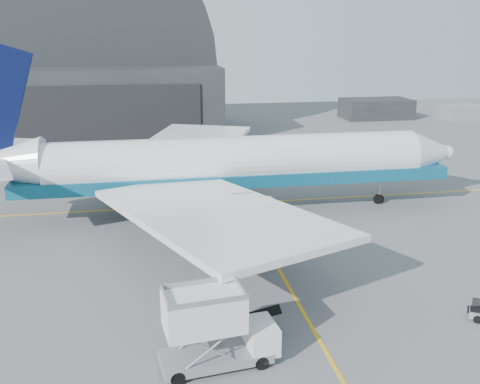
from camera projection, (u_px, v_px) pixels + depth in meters
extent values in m
plane|color=#565659|center=(290.00, 288.00, 38.24)|extent=(200.00, 200.00, 0.00)
cube|color=#ECA616|center=(241.00, 203.00, 57.09)|extent=(80.00, 0.25, 0.02)
cube|color=#ECA616|center=(297.00, 302.00, 36.35)|extent=(0.25, 40.00, 0.02)
cube|color=black|center=(74.00, 100.00, 94.11)|extent=(50.00, 28.00, 12.00)
cube|color=black|center=(63.00, 118.00, 81.12)|extent=(42.00, 0.40, 9.50)
cube|color=black|center=(375.00, 118.00, 112.40)|extent=(14.00, 8.00, 4.00)
cube|color=gray|center=(460.00, 119.00, 111.45)|extent=(8.00, 6.00, 2.80)
cylinder|color=white|center=(237.00, 161.00, 52.93)|extent=(36.71, 4.89, 4.89)
cone|color=white|center=(429.00, 153.00, 56.35)|extent=(4.49, 4.89, 4.89)
sphere|color=white|center=(447.00, 152.00, 56.68)|extent=(1.43, 1.43, 1.43)
cone|color=white|center=(3.00, 164.00, 49.12)|extent=(7.14, 4.89, 4.89)
cube|color=black|center=(419.00, 148.00, 55.97)|extent=(2.65, 2.24, 0.71)
cube|color=#0D506D|center=(237.00, 176.00, 53.39)|extent=(42.82, 4.95, 1.22)
cube|color=white|center=(212.00, 213.00, 41.02)|extent=(18.80, 25.00, 1.49)
cube|color=white|center=(187.00, 147.00, 64.08)|extent=(18.80, 25.00, 1.49)
cube|color=white|center=(8.00, 147.00, 53.18)|extent=(6.24, 8.53, 0.36)
cylinder|color=gray|center=(242.00, 213.00, 45.84)|extent=(5.30, 2.75, 2.75)
cylinder|color=gray|center=(217.00, 167.00, 61.22)|extent=(5.30, 2.75, 2.75)
cylinder|color=#A5A5AA|center=(379.00, 191.00, 56.59)|extent=(0.29, 0.29, 2.85)
cylinder|color=black|center=(379.00, 199.00, 56.87)|extent=(1.12, 0.36, 1.12)
cylinder|color=black|center=(222.00, 218.00, 50.89)|extent=(1.33, 0.46, 1.33)
cylinder|color=black|center=(213.00, 198.00, 57.04)|extent=(1.33, 0.46, 1.33)
cube|color=gray|center=(216.00, 356.00, 29.32)|extent=(6.28, 3.14, 0.50)
cube|color=silver|center=(261.00, 336.00, 29.82)|extent=(1.88, 2.49, 1.61)
cube|color=black|center=(273.00, 330.00, 29.96)|extent=(0.32, 1.90, 0.90)
cube|color=silver|center=(204.00, 312.00, 28.32)|extent=(4.50, 3.01, 2.01)
cylinder|color=black|center=(262.00, 362.00, 29.05)|extent=(0.83, 0.40, 0.80)
cylinder|color=black|center=(250.00, 342.00, 30.97)|extent=(0.83, 0.40, 0.80)
cylinder|color=black|center=(178.00, 378.00, 27.75)|extent=(0.83, 0.40, 0.80)
cylinder|color=black|center=(171.00, 355.00, 29.67)|extent=(0.83, 0.40, 0.80)
cube|color=black|center=(241.00, 246.00, 44.20)|extent=(4.49, 2.53, 1.00)
cube|color=silver|center=(249.00, 235.00, 44.07)|extent=(1.60, 2.03, 1.00)
cylinder|color=black|center=(262.00, 251.00, 43.50)|extent=(1.01, 0.41, 1.00)
cylinder|color=black|center=(256.00, 241.00, 45.58)|extent=(1.01, 0.41, 1.00)
cylinder|color=black|center=(225.00, 254.00, 42.92)|extent=(1.01, 0.41, 1.00)
cylinder|color=black|center=(220.00, 244.00, 45.00)|extent=(1.01, 0.41, 1.00)
cube|color=gray|center=(244.00, 329.00, 32.26)|extent=(4.33, 1.74, 0.43)
cube|color=black|center=(244.00, 319.00, 32.07)|extent=(4.57, 1.28, 1.23)
cube|color=black|center=(214.00, 319.00, 32.46)|extent=(0.51, 0.42, 0.58)
cylinder|color=black|center=(270.00, 335.00, 31.81)|extent=(0.59, 0.28, 0.58)
cylinder|color=black|center=(267.00, 324.00, 33.10)|extent=(0.59, 0.28, 0.58)
cylinder|color=black|center=(219.00, 338.00, 31.51)|extent=(0.59, 0.28, 0.58)
cylinder|color=black|center=(218.00, 326.00, 32.80)|extent=(0.59, 0.28, 0.58)
cube|color=black|center=(476.00, 303.00, 34.52)|extent=(0.56, 0.54, 0.53)
cylinder|color=black|center=(478.00, 319.00, 33.65)|extent=(0.56, 0.48, 0.53)
cylinder|color=black|center=(478.00, 310.00, 34.74)|extent=(0.56, 0.48, 0.53)
cube|color=#E94F07|center=(316.00, 256.00, 43.66)|extent=(0.41, 0.41, 0.03)
cone|color=#E94F07|center=(316.00, 253.00, 43.58)|extent=(0.41, 0.41, 0.59)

